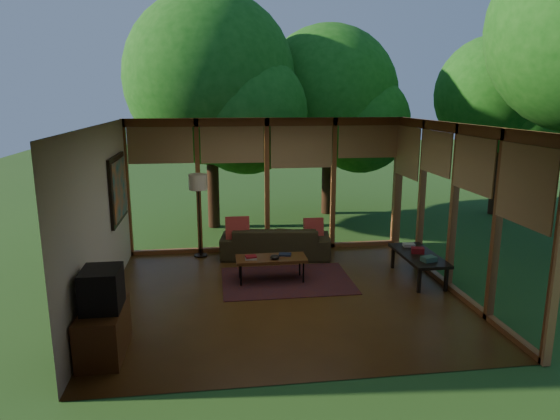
{
  "coord_description": "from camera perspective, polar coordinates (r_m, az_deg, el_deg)",
  "views": [
    {
      "loc": [
        -1.09,
        -7.39,
        3.1
      ],
      "look_at": [
        0.02,
        0.7,
        1.25
      ],
      "focal_mm": 32.0,
      "sensor_mm": 36.0,
      "label": 1
    }
  ],
  "objects": [
    {
      "name": "floor",
      "position": [
        8.09,
        0.55,
        -9.74
      ],
      "size": [
        5.5,
        5.5,
        0.0
      ],
      "primitive_type": "plane",
      "color": "#563616",
      "rests_on": "ground"
    },
    {
      "name": "ct_bowl",
      "position": [
        8.45,
        -0.61,
        -5.4
      ],
      "size": [
        0.16,
        0.16,
        0.07
      ],
      "primitive_type": "ellipsoid",
      "color": "black",
      "rests_on": "coffee_table"
    },
    {
      "name": "coffee_table",
      "position": [
        8.56,
        -1.02,
        -5.65
      ],
      "size": [
        1.2,
        0.5,
        0.43
      ],
      "color": "#5A3318",
      "rests_on": "floor"
    },
    {
      "name": "ct_book_upper",
      "position": [
        8.46,
        -3.35,
        -5.34
      ],
      "size": [
        0.2,
        0.16,
        0.03
      ],
      "primitive_type": "cube",
      "rotation": [
        0.0,
        0.0,
        0.12
      ],
      "color": "maroon",
      "rests_on": "coffee_table"
    },
    {
      "name": "ceiling",
      "position": [
        7.48,
        0.6,
        9.73
      ],
      "size": [
        5.5,
        5.5,
        0.0
      ],
      "primitive_type": "plane",
      "rotation": [
        3.14,
        0.0,
        0.0
      ],
      "color": "white",
      "rests_on": "ground"
    },
    {
      "name": "media_cabinet",
      "position": [
        6.65,
        -19.51,
        -12.91
      ],
      "size": [
        0.5,
        1.0,
        0.6
      ],
      "primitive_type": "cube",
      "color": "#5A3318",
      "rests_on": "floor"
    },
    {
      "name": "television",
      "position": [
        6.43,
        -19.7,
        -8.48
      ],
      "size": [
        0.45,
        0.55,
        0.5
      ],
      "primitive_type": "cube",
      "color": "black",
      "rests_on": "media_cabinet"
    },
    {
      "name": "tree_ne",
      "position": [
        13.41,
        5.52,
        12.82
      ],
      "size": [
        3.63,
        3.63,
        4.94
      ],
      "color": "#351F13",
      "rests_on": "ground"
    },
    {
      "name": "wall_left",
      "position": [
        7.77,
        -19.91,
        -1.0
      ],
      "size": [
        0.04,
        5.0,
        2.7
      ],
      "primitive_type": "cube",
      "color": "beige",
      "rests_on": "ground"
    },
    {
      "name": "pillow_right",
      "position": [
        9.87,
        3.85,
        -2.07
      ],
      "size": [
        0.39,
        0.21,
        0.4
      ],
      "primitive_type": "cube",
      "rotation": [
        -0.21,
        0.0,
        0.0
      ],
      "color": "maroon",
      "rests_on": "sofa"
    },
    {
      "name": "pillow_left",
      "position": [
        9.68,
        -4.89,
        -2.16
      ],
      "size": [
        0.46,
        0.25,
        0.48
      ],
      "primitive_type": "cube",
      "rotation": [
        -0.21,
        0.0,
        0.0
      ],
      "color": "maroon",
      "rests_on": "sofa"
    },
    {
      "name": "side_console",
      "position": [
        8.97,
        15.55,
        -5.13
      ],
      "size": [
        0.6,
        1.4,
        0.46
      ],
      "color": "black",
      "rests_on": "floor"
    },
    {
      "name": "console_book_b",
      "position": [
        8.99,
        15.46,
        -4.47
      ],
      "size": [
        0.25,
        0.21,
        0.1
      ],
      "primitive_type": "cube",
      "rotation": [
        0.0,
        0.0,
        -0.3
      ],
      "color": "maroon",
      "rests_on": "side_console"
    },
    {
      "name": "wall_front",
      "position": [
        5.31,
        4.53,
        -6.51
      ],
      "size": [
        5.5,
        0.04,
        2.7
      ],
      "primitive_type": "cube",
      "color": "beige",
      "rests_on": "ground"
    },
    {
      "name": "floor_lamp",
      "position": [
        9.77,
        -9.33,
        2.64
      ],
      "size": [
        0.36,
        0.36,
        1.65
      ],
      "color": "black",
      "rests_on": "floor"
    },
    {
      "name": "sofa",
      "position": [
        9.87,
        -0.51,
        -3.62
      ],
      "size": [
        2.23,
        1.14,
        0.62
      ],
      "primitive_type": "imported",
      "rotation": [
        0.0,
        0.0,
        2.99
      ],
      "color": "#342E1A",
      "rests_on": "floor"
    },
    {
      "name": "wall_painting",
      "position": [
        9.07,
        -18.0,
        2.33
      ],
      "size": [
        0.06,
        1.35,
        1.15
      ],
      "color": "black",
      "rests_on": "wall_left"
    },
    {
      "name": "console_book_c",
      "position": [
        9.35,
        14.5,
        -3.88
      ],
      "size": [
        0.22,
        0.17,
        0.05
      ],
      "primitive_type": "cube",
      "rotation": [
        0.0,
        0.0,
        -0.14
      ],
      "color": "#ABA49B",
      "rests_on": "side_console"
    },
    {
      "name": "window_wall_right",
      "position": [
        8.51,
        19.22,
        0.2
      ],
      "size": [
        0.12,
        5.0,
        2.7
      ],
      "primitive_type": "cube",
      "color": "brown",
      "rests_on": "ground"
    },
    {
      "name": "window_wall_back",
      "position": [
        10.1,
        -1.49,
        2.82
      ],
      "size": [
        5.5,
        0.12,
        2.7
      ],
      "primitive_type": "cube",
      "color": "brown",
      "rests_on": "ground"
    },
    {
      "name": "rug",
      "position": [
        8.7,
        0.79,
        -8.05
      ],
      "size": [
        2.22,
        1.57,
        0.01
      ],
      "primitive_type": "cube",
      "color": "maroon",
      "rests_on": "floor"
    },
    {
      "name": "exterior_lawn",
      "position": [
        18.14,
        22.43,
        1.96
      ],
      "size": [
        40.0,
        40.0,
        0.0
      ],
      "primitive_type": "plane",
      "color": "#29551F",
      "rests_on": "ground"
    },
    {
      "name": "tree_nw",
      "position": [
        11.98,
        -8.01,
        14.59
      ],
      "size": [
        3.94,
        3.94,
        5.47
      ],
      "color": "#351F13",
      "rests_on": "ground"
    },
    {
      "name": "tree_far",
      "position": [
        14.3,
        23.26,
        11.98
      ],
      "size": [
        3.01,
        3.01,
        4.66
      ],
      "color": "#351F13",
      "rests_on": "ground"
    },
    {
      "name": "console_book_a",
      "position": [
        8.6,
        16.63,
        -5.38
      ],
      "size": [
        0.26,
        0.22,
        0.08
      ],
      "primitive_type": "cube",
      "rotation": [
        0.0,
        0.0,
        0.27
      ],
      "color": "#355D4D",
      "rests_on": "side_console"
    },
    {
      "name": "ct_book_side",
      "position": [
        8.65,
        0.56,
        -5.1
      ],
      "size": [
        0.24,
        0.2,
        0.03
      ],
      "primitive_type": "cube",
      "rotation": [
        0.0,
        0.0,
        -0.24
      ],
      "color": "#161E32",
      "rests_on": "coffee_table"
    },
    {
      "name": "ct_book_lower",
      "position": [
        8.47,
        -3.35,
        -5.53
      ],
      "size": [
        0.2,
        0.16,
        0.03
      ],
      "primitive_type": "cube",
      "rotation": [
        0.0,
        0.0,
        -0.03
      ],
      "color": "#ABA49B",
      "rests_on": "coffee_table"
    }
  ]
}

